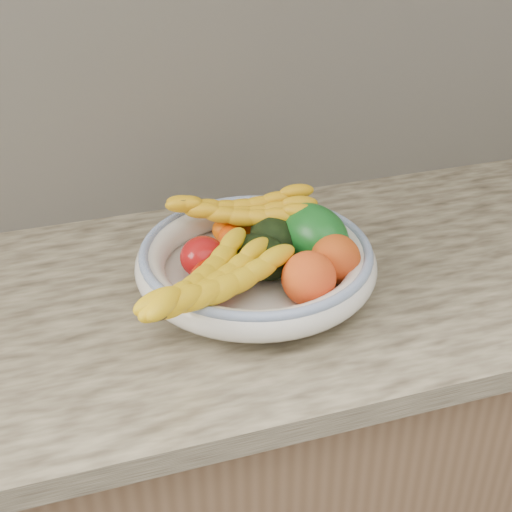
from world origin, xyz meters
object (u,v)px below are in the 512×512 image
object	(u,v)px
fruit_bowl	(256,262)
green_mango	(314,235)
banana_bunch_front	(211,287)
banana_bunch_back	(242,214)

from	to	relation	value
fruit_bowl	green_mango	xyz separation A→B (m)	(0.10, 0.01, 0.03)
fruit_bowl	green_mango	distance (m)	0.11
green_mango	banana_bunch_front	bearing A→B (deg)	-172.37
banana_bunch_back	banana_bunch_front	distance (m)	0.22
fruit_bowl	green_mango	bearing A→B (deg)	5.89
banana_bunch_back	banana_bunch_front	world-z (taller)	banana_bunch_back
green_mango	banana_bunch_front	size ratio (longest dim) A/B	0.46
fruit_bowl	banana_bunch_front	xyz separation A→B (m)	(-0.10, -0.10, 0.03)
green_mango	banana_bunch_front	distance (m)	0.23
fruit_bowl	green_mango	world-z (taller)	green_mango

